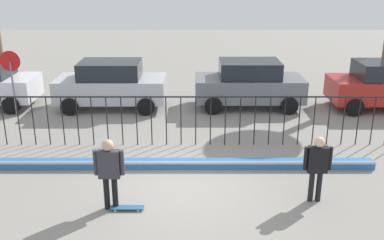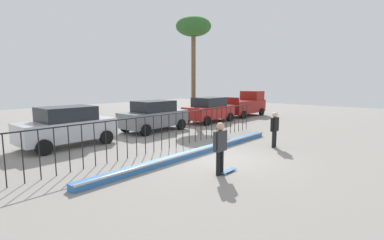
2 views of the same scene
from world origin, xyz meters
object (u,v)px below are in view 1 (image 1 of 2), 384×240
at_px(parked_car_gray, 247,84).
at_px(parked_car_red, 383,85).
at_px(skateboard, 125,208).
at_px(camera_operator, 316,163).
at_px(skateboarder, 107,168).
at_px(stop_sign, 10,75).
at_px(parked_car_silver, 109,84).

xyz_separation_m(parked_car_gray, parked_car_red, (5.38, -0.21, 0.00)).
xyz_separation_m(skateboard, parked_car_red, (9.20, 7.87, 0.91)).
xyz_separation_m(skateboard, camera_operator, (4.51, 0.44, 0.94)).
relative_size(skateboarder, camera_operator, 1.05).
bearing_deg(skateboard, parked_car_red, 28.48).
bearing_deg(stop_sign, skateboarder, -55.05).
bearing_deg(skateboarder, stop_sign, 124.87).
height_order(skateboard, parked_car_red, parked_car_red).
xyz_separation_m(parked_car_silver, stop_sign, (-3.48, -1.03, 0.64)).
bearing_deg(parked_car_red, camera_operator, -118.69).
distance_m(skateboarder, camera_operator, 4.89).
distance_m(parked_car_silver, stop_sign, 3.69).
bearing_deg(stop_sign, parked_car_silver, 16.45).
distance_m(skateboard, stop_sign, 8.81).
xyz_separation_m(parked_car_gray, stop_sign, (-8.99, -1.13, 0.64)).
height_order(skateboard, parked_car_silver, parked_car_silver).
bearing_deg(skateboarder, parked_car_silver, 99.44).
bearing_deg(parked_car_silver, camera_operator, -49.60).
xyz_separation_m(skateboarder, stop_sign, (-4.81, 6.88, 0.57)).
xyz_separation_m(parked_car_red, stop_sign, (-14.38, -0.92, 0.64)).
bearing_deg(camera_operator, parked_car_gray, -28.60).
bearing_deg(parked_car_gray, skateboard, -115.56).
bearing_deg(parked_car_red, parked_car_gray, -178.67).
relative_size(skateboarder, parked_car_silver, 0.41).
bearing_deg(parked_car_red, skateboard, -135.89).
relative_size(parked_car_gray, stop_sign, 1.72).
height_order(parked_car_silver, parked_car_red, same).
bearing_deg(parked_car_gray, skateboarder, -117.90).
distance_m(parked_car_gray, stop_sign, 9.09).
height_order(skateboarder, parked_car_gray, parked_car_gray).
relative_size(parked_car_silver, parked_car_red, 1.00).
bearing_deg(skateboarder, parked_car_red, 39.08).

